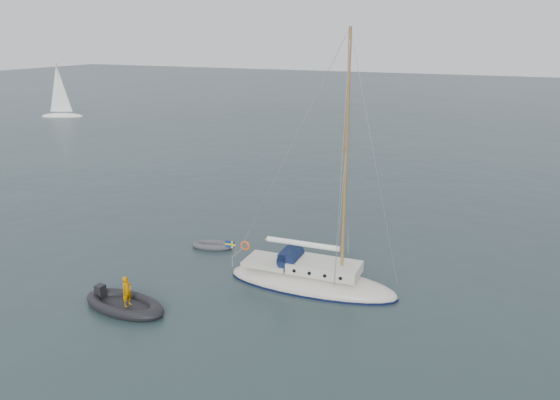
% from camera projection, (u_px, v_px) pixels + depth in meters
% --- Properties ---
extents(ground, '(300.00, 300.00, 0.00)m').
position_uv_depth(ground, '(283.00, 277.00, 27.80)').
color(ground, black).
rests_on(ground, ground).
extents(sailboat, '(8.94, 2.68, 12.73)m').
position_uv_depth(sailboat, '(312.00, 268.00, 26.48)').
color(sailboat, beige).
rests_on(sailboat, ground).
extents(dinghy, '(2.45, 1.10, 0.35)m').
position_uv_depth(dinghy, '(212.00, 245.00, 31.52)').
color(dinghy, '#45454A').
rests_on(dinghy, ground).
extents(rib, '(4.29, 1.95, 1.64)m').
position_uv_depth(rib, '(124.00, 303.00, 24.52)').
color(rib, black).
rests_on(rib, ground).
extents(distant_yacht_a, '(6.20, 3.31, 8.22)m').
position_uv_depth(distant_yacht_a, '(59.00, 93.00, 79.82)').
color(distant_yacht_a, white).
rests_on(distant_yacht_a, ground).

